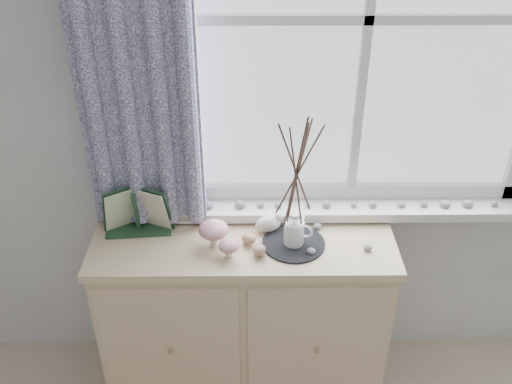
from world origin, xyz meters
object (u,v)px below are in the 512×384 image
sideboard (244,316)px  botanical_book (135,214)px  twig_pitcher (297,169)px  toadstool_cluster (217,234)px

sideboard → botanical_book: size_ratio=4.06×
sideboard → twig_pitcher: (0.20, -0.03, 0.77)m
toadstool_cluster → twig_pitcher: twig_pitcher is taller
botanical_book → toadstool_cluster: size_ratio=1.76×
sideboard → toadstool_cluster: (-0.10, -0.06, 0.49)m
sideboard → toadstool_cluster: toadstool_cluster is taller
toadstool_cluster → twig_pitcher: size_ratio=0.28×
toadstool_cluster → twig_pitcher: 0.40m
botanical_book → toadstool_cluster: bearing=-19.8°
botanical_book → twig_pitcher: size_ratio=0.50×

